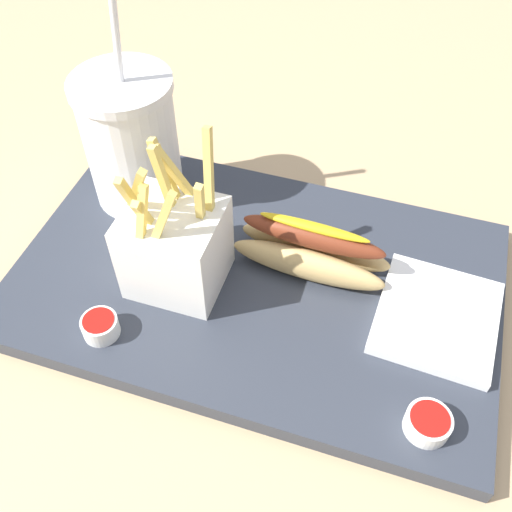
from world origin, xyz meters
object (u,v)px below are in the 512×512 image
object	(u,v)px
ketchup_cup_1	(428,423)
ketchup_cup_2	(100,326)
hot_dog_1	(311,251)
napkin_stack	(437,318)
soda_cup	(131,140)
fries_basket	(175,245)

from	to	relation	value
ketchup_cup_1	ketchup_cup_2	bearing A→B (deg)	179.63
hot_dog_1	napkin_stack	bearing A→B (deg)	-12.00
ketchup_cup_1	napkin_stack	size ratio (longest dim) A/B	0.32
ketchup_cup_2	napkin_stack	size ratio (longest dim) A/B	0.29
soda_cup	napkin_stack	size ratio (longest dim) A/B	2.00
fries_basket	ketchup_cup_2	world-z (taller)	fries_basket
hot_dog_1	napkin_stack	xyz separation A→B (m)	(0.13, -0.03, -0.02)
ketchup_cup_1	napkin_stack	world-z (taller)	ketchup_cup_1
fries_basket	ketchup_cup_2	size ratio (longest dim) A/B	4.83
fries_basket	napkin_stack	bearing A→B (deg)	5.93
soda_cup	hot_dog_1	size ratio (longest dim) A/B	1.50
fries_basket	hot_dog_1	size ratio (longest dim) A/B	1.05
soda_cup	hot_dog_1	distance (m)	0.22
hot_dog_1	soda_cup	bearing A→B (deg)	166.91
fries_basket	hot_dog_1	distance (m)	0.14
fries_basket	ketchup_cup_1	xyz separation A→B (m)	(0.26, -0.09, -0.04)
soda_cup	ketchup_cup_1	size ratio (longest dim) A/B	6.19
fries_basket	hot_dog_1	xyz separation A→B (m)	(0.12, 0.05, -0.02)
ketchup_cup_1	ketchup_cup_2	xyz separation A→B (m)	(-0.30, 0.00, 0.00)
fries_basket	napkin_stack	world-z (taller)	fries_basket
ketchup_cup_1	napkin_stack	distance (m)	0.11
hot_dog_1	napkin_stack	size ratio (longest dim) A/B	1.33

